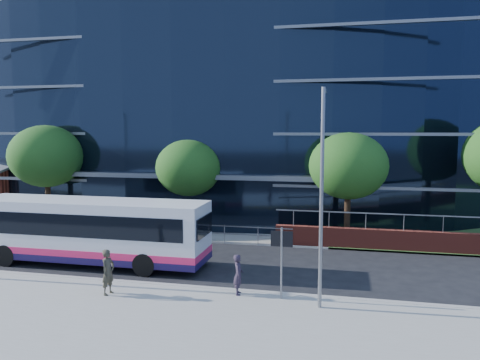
% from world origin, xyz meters
% --- Properties ---
extents(ground, '(200.00, 200.00, 0.00)m').
position_xyz_m(ground, '(0.00, 0.00, 0.00)').
color(ground, black).
rests_on(ground, ground).
extents(pavement_near, '(80.00, 8.00, 0.15)m').
position_xyz_m(pavement_near, '(0.00, -5.00, 0.07)').
color(pavement_near, gray).
rests_on(pavement_near, ground).
extents(kerb, '(80.00, 0.25, 0.16)m').
position_xyz_m(kerb, '(0.00, -1.00, 0.08)').
color(kerb, gray).
rests_on(kerb, ground).
extents(yellow_line_outer, '(80.00, 0.08, 0.01)m').
position_xyz_m(yellow_line_outer, '(0.00, -0.80, 0.01)').
color(yellow_line_outer, gold).
rests_on(yellow_line_outer, ground).
extents(yellow_line_inner, '(80.00, 0.08, 0.01)m').
position_xyz_m(yellow_line_inner, '(0.00, -0.65, 0.01)').
color(yellow_line_inner, gold).
rests_on(yellow_line_inner, ground).
extents(far_forecourt, '(50.00, 8.00, 0.10)m').
position_xyz_m(far_forecourt, '(-6.00, 11.00, 0.05)').
color(far_forecourt, gray).
rests_on(far_forecourt, ground).
extents(glass_office, '(44.00, 23.10, 16.00)m').
position_xyz_m(glass_office, '(-4.00, 20.85, 8.00)').
color(glass_office, black).
rests_on(glass_office, ground).
extents(guard_railings, '(24.00, 0.05, 1.10)m').
position_xyz_m(guard_railings, '(-8.00, 7.00, 0.82)').
color(guard_railings, slate).
rests_on(guard_railings, ground).
extents(street_sign, '(0.85, 0.09, 2.80)m').
position_xyz_m(street_sign, '(4.50, -1.59, 2.15)').
color(street_sign, slate).
rests_on(street_sign, pavement_near).
extents(tree_far_a, '(4.95, 4.95, 6.98)m').
position_xyz_m(tree_far_a, '(-13.00, 9.00, 4.86)').
color(tree_far_a, black).
rests_on(tree_far_a, ground).
extents(tree_far_b, '(4.29, 4.29, 6.05)m').
position_xyz_m(tree_far_b, '(-3.00, 9.50, 4.21)').
color(tree_far_b, black).
rests_on(tree_far_b, ground).
extents(tree_far_c, '(4.62, 4.62, 6.51)m').
position_xyz_m(tree_far_c, '(7.00, 9.00, 4.54)').
color(tree_far_c, black).
rests_on(tree_far_c, ground).
extents(streetlight_east, '(0.15, 0.77, 8.00)m').
position_xyz_m(streetlight_east, '(6.00, -2.17, 4.44)').
color(streetlight_east, slate).
rests_on(streetlight_east, pavement_near).
extents(city_bus, '(11.90, 2.76, 3.21)m').
position_xyz_m(city_bus, '(-5.34, 1.46, 1.70)').
color(city_bus, silver).
rests_on(city_bus, ground).
extents(pedestrian, '(0.49, 0.65, 1.61)m').
position_xyz_m(pedestrian, '(2.77, -1.50, 0.95)').
color(pedestrian, '#271E2D').
rests_on(pedestrian, pavement_near).
extents(pedestrian_b, '(0.53, 0.72, 1.81)m').
position_xyz_m(pedestrian_b, '(-2.26, -2.62, 1.06)').
color(pedestrian_b, '#353225').
rests_on(pedestrian_b, pavement_near).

